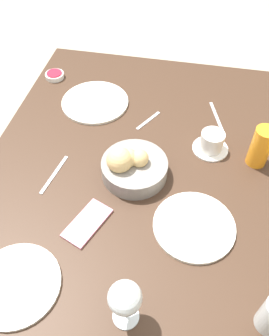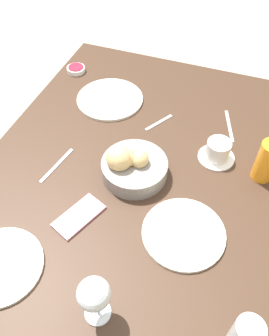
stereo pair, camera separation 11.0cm
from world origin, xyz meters
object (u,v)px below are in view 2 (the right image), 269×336
Objects in this scene: plate_far_center at (184,233)px; coffee_cup at (218,151)px; knife_silver at (57,165)px; juice_glass at (267,161)px; wine_glass at (94,295)px; plate_near_right at (0,266)px; fork_silver at (229,126)px; plate_near_left at (110,99)px; spoon_coffee at (159,122)px; bread_basket at (132,166)px; water_tumbler at (245,336)px; cell_phone at (79,216)px; jam_bowl_berry at (76,69)px.

plate_far_center is 1.93× the size of coffee_cup.
knife_silver is (0.21, -0.48, -0.03)m from coffee_cup.
wine_glass is (0.56, -0.31, 0.04)m from juice_glass.
fork_silver is at bearing 148.02° from plate_near_right.
spoon_coffee is at bearing 74.54° from plate_near_left.
juice_glass is (-0.54, 0.60, 0.06)m from plate_near_right.
fork_silver is at bearing 175.41° from coffee_cup.
plate_near_right is (0.41, -0.21, -0.04)m from bread_basket.
plate_near_right is at bearing -27.36° from bread_basket.
spoon_coffee is at bearing -174.59° from wine_glass.
wine_glass is at bearing 20.55° from plate_near_left.
plate_near_right is 0.97× the size of plate_far_center.
water_tumbler is 0.96× the size of spoon_coffee.
spoon_coffee is at bearing -108.84° from juice_glass.
plate_far_center is at bearing 99.13° from cell_phone.
coffee_cup is at bearing 113.56° from knife_silver.
wine_glass is (0.02, 0.29, 0.11)m from plate_near_right.
plate_near_left is at bearing -138.64° from plate_far_center.
juice_glass is 0.66m from knife_silver.
spoon_coffee is at bearing -148.50° from water_tumbler.
coffee_cup is at bearing -163.09° from water_tumbler.
fork_silver is at bearing 147.55° from cell_phone.
fork_silver is (-0.71, -0.15, -0.05)m from water_tumbler.
plate_near_left is at bearing -139.02° from water_tumbler.
cell_phone is at bearing -11.67° from spoon_coffee.
bread_basket reaches higher than knife_silver.
coffee_cup is 0.25m from spoon_coffee.
juice_glass is (-0.13, 0.38, 0.03)m from bread_basket.
plate_near_right is at bearing -18.12° from spoon_coffee.
plate_near_left is at bearing -105.46° from spoon_coffee.
plate_near_right is 1.35× the size of cell_phone.
juice_glass is 0.25m from fork_silver.
water_tumbler is at bearing 98.54° from wine_glass.
coffee_cup is (0.16, 0.45, 0.03)m from plate_near_left.
plate_near_right is 0.87m from fork_silver.
bread_basket reaches higher than plate_near_left.
wine_glass reaches higher than juice_glass.
wine_glass is 0.62m from coffee_cup.
jam_bowl_berry reaches higher than spoon_coffee.
water_tumbler is 0.34m from wine_glass.
bread_basket is at bearing 42.82° from jam_bowl_berry.
jam_bowl_berry is (-0.32, -0.80, -0.06)m from juice_glass.
wine_glass is 0.70m from spoon_coffee.
fork_silver is at bearing 142.86° from bread_basket.
coffee_cup reaches higher than cell_phone.
plate_far_center is (0.15, 0.21, -0.04)m from bread_basket.
plate_far_center is at bearing -4.94° from coffee_cup.
plate_far_center is at bearing -4.82° from fork_silver.
spoon_coffee is at bearing -74.11° from fork_silver.
coffee_cup is 1.07× the size of spoon_coffee.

